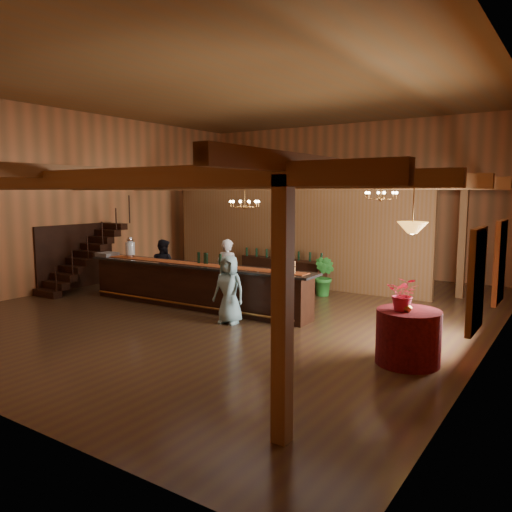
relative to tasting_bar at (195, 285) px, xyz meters
The scene contains 31 objects.
floor 1.34m from the tasting_bar, 31.69° to the left, with size 14.00×14.00×0.00m, color #3F281A.
ceiling 5.06m from the tasting_bar, 31.69° to the left, with size 14.00×14.00×0.00m, color brown.
wall_back 8.00m from the tasting_bar, 82.36° to the left, with size 12.00×0.10×5.50m, color #C5713E.
wall_left 5.46m from the tasting_bar, behind, with size 0.10×14.00×5.50m, color #C5713E.
wall_right 7.38m from the tasting_bar, ahead, with size 0.10×14.00×5.50m, color #C5713E.
beam_grid 3.07m from the tasting_bar, 48.05° to the left, with size 11.90×13.90×0.39m.
support_posts 1.45m from the tasting_bar, ahead, with size 9.20×10.20×3.20m.
partition_wall 4.28m from the tasting_bar, 82.78° to the left, with size 9.00×0.18×3.10m, color brown.
window_right_front 7.11m from the tasting_bar, ahead, with size 0.12×1.05×1.75m, color white.
window_right_back 7.23m from the tasting_bar, 13.17° to the left, with size 0.12×1.05×1.75m, color white.
staircase 4.45m from the tasting_bar, behind, with size 1.00×2.80×2.00m.
backroom_boxes 6.18m from the tasting_bar, 83.20° to the left, with size 4.10×0.60×1.10m.
tasting_bar is the anchor object (origin of this frame).
beverage_dispenser 2.54m from the tasting_bar, behind, with size 0.26×0.26×0.60m.
glass_rack_tray 3.29m from the tasting_bar, behind, with size 0.50×0.50×0.10m, color gray.
raffle_drum 2.89m from the tasting_bar, ahead, with size 0.34×0.24×0.30m.
bar_bottle_0 0.73m from the tasting_bar, 79.57° to the left, with size 0.07×0.07×0.30m, color black.
bar_bottle_1 0.76m from the tasting_bar, 31.25° to the left, with size 0.07×0.07×0.30m, color black.
bar_bottle_2 0.78m from the tasting_bar, 26.43° to the left, with size 0.07×0.07×0.30m, color black.
bar_bottle_3 1.03m from the tasting_bar, 11.95° to the left, with size 0.07×0.07×0.30m, color black.
backbar_shelf 3.81m from the tasting_bar, 83.87° to the left, with size 3.16×0.49×0.89m, color black.
round_table 6.09m from the tasting_bar, 11.98° to the right, with size 1.11×1.11×0.96m, color maroon.
chandelier_left 2.60m from the tasting_bar, 65.44° to the left, with size 0.80×0.80×0.66m.
chandelier_right 5.24m from the tasting_bar, 26.43° to the left, with size 0.80×0.80×0.42m.
pendant_lamp 6.36m from the tasting_bar, 11.98° to the right, with size 0.52×0.52×0.90m.
bartender 0.98m from the tasting_bar, 59.89° to the left, with size 0.64×0.42×1.76m, color silver.
staff_second 2.02m from the tasting_bar, 157.81° to the left, with size 0.79×0.62×1.63m, color black.
guest 1.89m from the tasting_bar, 25.15° to the right, with size 0.77×0.50×1.58m, color #8AB9BF.
floor_plant 3.83m from the tasting_bar, 54.77° to the left, with size 0.65×0.52×1.18m, color #256E22.
table_flowers 6.07m from the tasting_bar, 13.04° to the right, with size 0.54×0.47×0.60m, color red.
table_vase 6.15m from the tasting_bar, 13.32° to the right, with size 0.14×0.14×0.28m, color #A56E33.
Camera 1 is at (7.40, -10.43, 3.00)m, focal length 35.00 mm.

